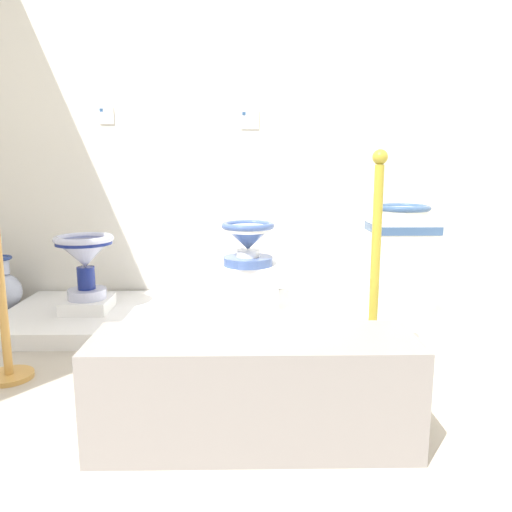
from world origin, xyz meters
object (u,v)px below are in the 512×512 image
plinth_block_pale_glazed (398,294)px  stanchion_post_near_right (373,320)px  plinth_block_squat_floral (88,305)px  stanchion_post_near_left (2,304)px  info_placard_first (106,115)px  info_placard_second (250,119)px  museum_bench (254,389)px  antique_toilet_leftmost (248,239)px  antique_toilet_pale_glazed (401,241)px  antique_toilet_squat_floral (85,255)px  decorative_vase_companion (3,289)px  plinth_block_leftmost (248,286)px

plinth_block_pale_glazed → stanchion_post_near_right: (-0.41, -0.98, 0.14)m
plinth_block_pale_glazed → plinth_block_squat_floral: bearing=-179.9°
plinth_block_pale_glazed → stanchion_post_near_left: bearing=-159.1°
info_placard_first → stanchion_post_near_right: bearing=-44.5°
info_placard_second → museum_bench: info_placard_second is taller
antique_toilet_leftmost → antique_toilet_pale_glazed: size_ratio=0.73×
antique_toilet_squat_floral → decorative_vase_companion: antique_toilet_squat_floral is taller
decorative_vase_companion → stanchion_post_near_left: stanchion_post_near_left is taller
decorative_vase_companion → stanchion_post_near_right: size_ratio=0.38×
antique_toilet_pale_glazed → museum_bench: bearing=-124.7°
antique_toilet_leftmost → stanchion_post_near_left: stanchion_post_near_left is taller
antique_toilet_pale_glazed → decorative_vase_companion: 2.65m
plinth_block_squat_floral → info_placard_second: 1.64m
antique_toilet_leftmost → plinth_block_leftmost: bearing=90.0°
plinth_block_leftmost → museum_bench: 1.42m
info_placard_second → stanchion_post_near_left: (-1.15, -1.31, -0.94)m
stanchion_post_near_right → info_placard_first: bearing=135.5°
stanchion_post_near_right → museum_bench: stanchion_post_near_right is taller
decorative_vase_companion → stanchion_post_near_left: size_ratio=0.37×
antique_toilet_squat_floral → antique_toilet_pale_glazed: (1.97, 0.00, 0.08)m
plinth_block_squat_floral → plinth_block_leftmost: 1.02m
antique_toilet_leftmost → info_placard_first: bearing=155.5°
antique_toilet_leftmost → stanchion_post_near_right: size_ratio=0.32×
stanchion_post_near_left → museum_bench: 1.29m
antique_toilet_squat_floral → plinth_block_leftmost: (1.01, 0.07, -0.22)m
plinth_block_leftmost → antique_toilet_pale_glazed: (0.95, -0.07, 0.30)m
antique_toilet_squat_floral → stanchion_post_near_right: 1.83m
antique_toilet_squat_floral → plinth_block_leftmost: bearing=3.9°
antique_toilet_leftmost → stanchion_post_near_right: 1.19m
antique_toilet_leftmost → info_placard_first: size_ratio=2.99×
antique_toilet_leftmost → museum_bench: 1.46m
info_placard_first → stanchion_post_near_left: info_placard_first is taller
plinth_block_leftmost → antique_toilet_leftmost: size_ratio=1.11×
plinth_block_pale_glazed → info_placard_second: 1.55m
plinth_block_leftmost → plinth_block_pale_glazed: (0.95, -0.07, -0.04)m
plinth_block_squat_floral → info_placard_second: bearing=26.7°
antique_toilet_leftmost → antique_toilet_pale_glazed: (0.95, -0.07, -0.00)m
plinth_block_leftmost → stanchion_post_near_left: stanchion_post_near_left is taller
antique_toilet_squat_floral → info_placard_second: size_ratio=3.19×
antique_toilet_leftmost → antique_toilet_pale_glazed: antique_toilet_pale_glazed is taller
antique_toilet_squat_floral → info_placard_second: 1.43m
plinth_block_squat_floral → antique_toilet_pale_glazed: bearing=0.1°
info_placard_second → stanchion_post_near_right: bearing=-70.5°
plinth_block_squat_floral → info_placard_first: (0.04, 0.51, 1.20)m
info_placard_first → antique_toilet_squat_floral: bearing=-94.0°
museum_bench → antique_toilet_pale_glazed: bearing=55.3°
info_placard_second → decorative_vase_companion: size_ratio=0.31×
stanchion_post_near_left → museum_bench: bearing=-25.6°
plinth_block_squat_floral → decorative_vase_companion: bearing=159.3°
stanchion_post_near_left → decorative_vase_companion: bearing=116.5°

